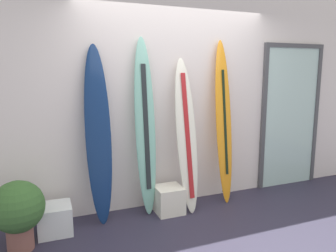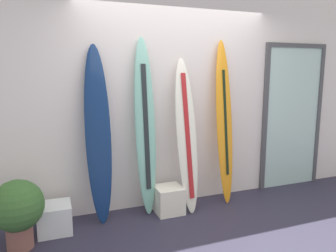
% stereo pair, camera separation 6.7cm
% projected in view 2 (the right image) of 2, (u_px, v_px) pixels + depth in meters
% --- Properties ---
extents(ground, '(8.00, 8.00, 0.04)m').
position_uv_depth(ground, '(221.00, 247.00, 3.24)').
color(ground, '#2A273A').
extents(wall_back, '(7.20, 0.20, 2.80)m').
position_uv_depth(wall_back, '(173.00, 96.00, 4.20)').
color(wall_back, silver).
rests_on(wall_back, ground).
extents(surfboard_navy, '(0.29, 0.34, 2.03)m').
position_uv_depth(surfboard_navy, '(98.00, 136.00, 3.64)').
color(surfboard_navy, navy).
rests_on(surfboard_navy, ground).
extents(surfboard_seafoam, '(0.26, 0.30, 2.13)m').
position_uv_depth(surfboard_seafoam, '(145.00, 128.00, 3.85)').
color(surfboard_seafoam, '#7DBFAD').
rests_on(surfboard_seafoam, ground).
extents(surfboard_ivory, '(0.26, 0.44, 1.89)m').
position_uv_depth(surfboard_ivory, '(187.00, 136.00, 3.96)').
color(surfboard_ivory, white).
rests_on(surfboard_ivory, ground).
extents(surfboard_sunset, '(0.23, 0.34, 2.13)m').
position_uv_depth(surfboard_sunset, '(224.00, 124.00, 4.20)').
color(surfboard_sunset, orange).
rests_on(surfboard_sunset, ground).
extents(display_block_left, '(0.35, 0.35, 0.31)m').
position_uv_depth(display_block_left, '(55.00, 218.00, 3.48)').
color(display_block_left, silver).
rests_on(display_block_left, ground).
extents(display_block_center, '(0.33, 0.33, 0.33)m').
position_uv_depth(display_block_center, '(169.00, 200.00, 3.97)').
color(display_block_center, white).
rests_on(display_block_center, ground).
extents(glass_door, '(1.05, 0.06, 2.12)m').
position_uv_depth(glass_door, '(292.00, 114.00, 4.80)').
color(glass_door, silver).
rests_on(glass_door, ground).
extents(potted_plant, '(0.50, 0.50, 0.69)m').
position_uv_depth(potted_plant, '(18.00, 209.00, 3.12)').
color(potted_plant, brown).
rests_on(potted_plant, ground).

